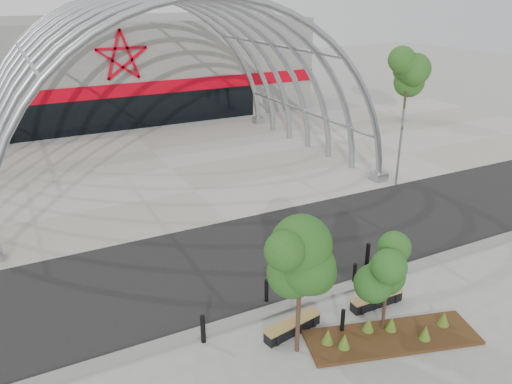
# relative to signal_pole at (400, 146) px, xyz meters

# --- Properties ---
(ground) EXTENTS (140.00, 140.00, 0.00)m
(ground) POSITION_rel_signal_pole_xyz_m (-10.43, -7.04, -2.27)
(ground) COLOR gray
(ground) RESTS_ON ground
(road) EXTENTS (140.00, 7.00, 0.02)m
(road) POSITION_rel_signal_pole_xyz_m (-10.43, -3.54, -2.26)
(road) COLOR black
(road) RESTS_ON ground
(forecourt) EXTENTS (60.00, 17.00, 0.04)m
(forecourt) POSITION_rel_signal_pole_xyz_m (-10.43, 8.46, -2.25)
(forecourt) COLOR #A29D91
(forecourt) RESTS_ON ground
(kerb) EXTENTS (60.00, 0.50, 0.12)m
(kerb) POSITION_rel_signal_pole_xyz_m (-10.43, -7.29, -2.21)
(kerb) COLOR slate
(kerb) RESTS_ON ground
(arena_building) EXTENTS (34.00, 15.24, 8.00)m
(arena_building) POSITION_rel_signal_pole_xyz_m (-10.43, 26.41, 1.72)
(arena_building) COLOR slate
(arena_building) RESTS_ON ground
(vault_canopy) EXTENTS (20.80, 15.80, 20.36)m
(vault_canopy) POSITION_rel_signal_pole_xyz_m (-10.43, 8.46, -2.25)
(vault_canopy) COLOR #92979C
(vault_canopy) RESTS_ON ground
(planting_bed) EXTENTS (5.69, 3.11, 0.58)m
(planting_bed) POSITION_rel_signal_pole_xyz_m (-9.39, -10.22, -2.13)
(planting_bed) COLOR #33200E
(planting_bed) RESTS_ON ground
(signal_pole) EXTENTS (0.22, 0.62, 4.34)m
(signal_pole) POSITION_rel_signal_pole_xyz_m (0.00, 0.00, 0.00)
(signal_pole) COLOR gray
(signal_pole) RESTS_ON ground
(street_tree_0) EXTENTS (1.82, 1.82, 4.15)m
(street_tree_0) POSITION_rel_signal_pole_xyz_m (-12.29, -9.37, 0.71)
(street_tree_0) COLOR #332018
(street_tree_0) RESTS_ON ground
(street_tree_1) EXTENTS (1.30, 1.30, 3.08)m
(street_tree_1) POSITION_rel_signal_pole_xyz_m (-9.32, -9.78, -0.06)
(street_tree_1) COLOR black
(street_tree_1) RESTS_ON ground
(bench_0) EXTENTS (2.16, 0.82, 0.44)m
(bench_0) POSITION_rel_signal_pole_xyz_m (-11.97, -8.57, -2.05)
(bench_0) COLOR black
(bench_0) RESTS_ON ground
(bench_1) EXTENTS (2.04, 0.46, 0.43)m
(bench_1) POSITION_rel_signal_pole_xyz_m (-8.60, -8.63, -2.06)
(bench_1) COLOR black
(bench_1) RESTS_ON ground
(bollard_0) EXTENTS (0.15, 0.15, 0.97)m
(bollard_0) POSITION_rel_signal_pole_xyz_m (-14.67, -7.68, -1.78)
(bollard_0) COLOR black
(bollard_0) RESTS_ON ground
(bollard_1) EXTENTS (0.14, 0.14, 0.86)m
(bollard_1) POSITION_rel_signal_pole_xyz_m (-10.55, -9.29, -1.84)
(bollard_1) COLOR black
(bollard_1) RESTS_ON ground
(bollard_2) EXTENTS (0.14, 0.14, 0.86)m
(bollard_2) POSITION_rel_signal_pole_xyz_m (-11.88, -6.66, -1.84)
(bollard_2) COLOR black
(bollard_2) RESTS_ON ground
(bollard_3) EXTENTS (0.14, 0.14, 0.87)m
(bollard_3) POSITION_rel_signal_pole_xyz_m (-8.44, -7.17, -1.84)
(bollard_3) COLOR black
(bollard_3) RESTS_ON ground
(bollard_4) EXTENTS (0.16, 0.16, 1.03)m
(bollard_4) POSITION_rel_signal_pole_xyz_m (-7.21, -6.38, -1.75)
(bollard_4) COLOR black
(bollard_4) RESTS_ON ground
(bg_tree_1) EXTENTS (2.70, 2.70, 5.91)m
(bg_tree_1) POSITION_rel_signal_pole_xyz_m (10.57, 10.96, 1.98)
(bg_tree_1) COLOR #312317
(bg_tree_1) RESTS_ON ground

